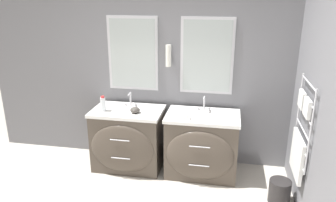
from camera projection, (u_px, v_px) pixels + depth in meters
name	position (u px, v px, depth m)	size (l,w,h in m)	color
wall_back	(163.00, 68.00, 4.37)	(4.98, 0.15, 2.60)	slate
wall_right	(322.00, 105.00, 2.99)	(0.13, 4.11, 2.60)	slate
vanity_left	(128.00, 139.00, 4.34)	(0.92, 0.66, 0.82)	#4C4238
vanity_right	(202.00, 145.00, 4.17)	(0.92, 0.66, 0.82)	#4C4238
faucet_left	(130.00, 100.00, 4.35)	(0.17, 0.12, 0.19)	silver
faucet_right	(204.00, 104.00, 4.18)	(0.17, 0.12, 0.19)	silver
toiletry_bottle	(103.00, 104.00, 4.18)	(0.07, 0.07, 0.20)	silver
amenity_bowl	(135.00, 110.00, 4.13)	(0.12, 0.12, 0.07)	#4C4742
soap_dish	(187.00, 117.00, 3.95)	(0.09, 0.06, 0.04)	white
waste_bin	(280.00, 191.00, 3.69)	(0.24, 0.24, 0.27)	#282626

